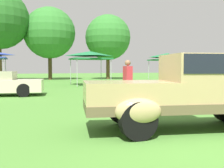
% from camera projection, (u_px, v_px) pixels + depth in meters
% --- Properties ---
extents(ground_plane, '(120.00, 120.00, 0.00)m').
position_uv_depth(ground_plane, '(190.00, 133.00, 5.65)').
color(ground_plane, '#4C8433').
extents(feature_pickup_truck, '(4.82, 2.45, 1.70)m').
position_uv_depth(feature_pickup_truck, '(188.00, 91.00, 5.98)').
color(feature_pickup_truck, brown).
rests_on(feature_pickup_truck, ground_plane).
extents(show_car_burgundy, '(4.58, 2.41, 1.22)m').
position_uv_depth(show_car_burgundy, '(201.00, 80.00, 16.83)').
color(show_car_burgundy, maroon).
rests_on(show_car_burgundy, ground_plane).
extents(spectator_between_cars, '(0.24, 0.40, 1.69)m').
position_uv_depth(spectator_between_cars, '(128.00, 81.00, 9.92)').
color(spectator_between_cars, '#283351').
rests_on(spectator_between_cars, ground_plane).
extents(canopy_tent_center_field, '(2.94, 2.94, 2.71)m').
position_uv_depth(canopy_tent_center_field, '(90.00, 55.00, 21.04)').
color(canopy_tent_center_field, '#B7B7BC').
rests_on(canopy_tent_center_field, ground_plane).
extents(canopy_tent_right_field, '(2.72, 2.72, 2.71)m').
position_uv_depth(canopy_tent_right_field, '(167.00, 56.00, 23.90)').
color(canopy_tent_right_field, '#B7B7BC').
rests_on(canopy_tent_right_field, ground_plane).
extents(treeline_center, '(5.91, 5.91, 8.36)m').
position_uv_depth(treeline_center, '(50.00, 33.00, 30.49)').
color(treeline_center, '#47331E').
rests_on(treeline_center, ground_plane).
extents(treeline_mid_right, '(5.47, 5.47, 7.79)m').
position_uv_depth(treeline_mid_right, '(108.00, 38.00, 32.01)').
color(treeline_mid_right, brown).
rests_on(treeline_mid_right, ground_plane).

